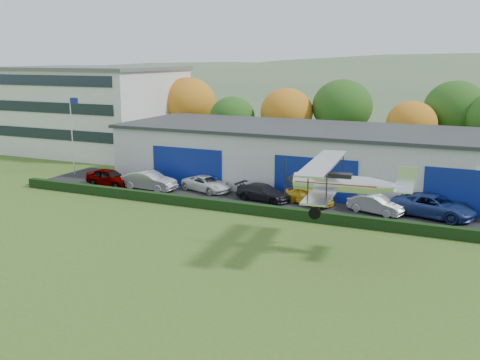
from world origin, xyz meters
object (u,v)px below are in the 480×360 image
at_px(car_1, 149,181).
at_px(car_3, 263,192).
at_px(car_6, 434,206).
at_px(car_2, 207,184).
at_px(car_4, 309,196).
at_px(biplane, 342,182).
at_px(car_0, 110,177).
at_px(car_5, 376,204).
at_px(hangar, 335,157).
at_px(office_block, 92,109).
at_px(flagpole, 72,127).

xyz_separation_m(car_1, car_3, (10.60, 0.72, -0.16)).
relative_size(car_3, car_6, 0.78).
distance_m(car_1, car_2, 5.15).
height_order(car_4, car_6, car_6).
distance_m(car_6, biplane, 11.83).
relative_size(car_0, car_5, 1.08).
height_order(car_1, biplane, biplane).
relative_size(hangar, car_1, 8.04).
bearing_deg(car_2, car_3, -81.63).
height_order(office_block, car_5, office_block).
relative_size(car_1, car_6, 0.84).
distance_m(hangar, car_2, 11.90).
bearing_deg(hangar, car_6, -37.03).
height_order(car_5, biplane, biplane).
relative_size(car_0, car_6, 0.76).
height_order(car_0, car_3, car_0).
bearing_deg(car_3, car_1, 101.88).
height_order(car_1, car_2, car_1).
distance_m(car_0, car_6, 28.08).
bearing_deg(car_2, flagpole, 104.59).
height_order(car_4, biplane, biplane).
height_order(hangar, car_5, hangar).
height_order(flagpole, biplane, flagpole).
relative_size(flagpole, biplane, 0.91).
xyz_separation_m(car_4, car_5, (5.39, -0.47, -0.02)).
distance_m(flagpole, car_5, 30.61).
relative_size(car_6, biplane, 0.69).
bearing_deg(hangar, car_0, -155.07).
height_order(car_3, car_6, car_6).
height_order(hangar, car_1, hangar).
bearing_deg(flagpole, car_0, -23.10).
height_order(office_block, car_6, office_block).
distance_m(car_1, car_3, 10.63).
relative_size(flagpole, car_4, 1.90).
bearing_deg(car_0, car_3, -81.30).
bearing_deg(car_6, biplane, 170.77).
height_order(car_0, car_2, car_0).
xyz_separation_m(office_block, car_0, (14.39, -15.67, -4.38)).
height_order(car_0, car_4, car_0).
height_order(hangar, biplane, biplane).
xyz_separation_m(car_0, car_5, (24.01, 0.74, -0.08)).
xyz_separation_m(car_5, car_6, (4.03, 0.80, 0.13)).
bearing_deg(hangar, car_1, -149.51).
relative_size(car_1, car_5, 1.19).
distance_m(office_block, car_1, 24.59).
relative_size(office_block, car_5, 4.84).
bearing_deg(car_0, car_1, -82.51).
relative_size(car_3, biplane, 0.53).
bearing_deg(hangar, biplane, -73.84).
distance_m(hangar, car_0, 20.61).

